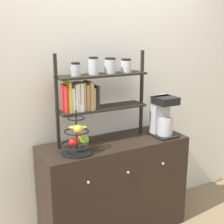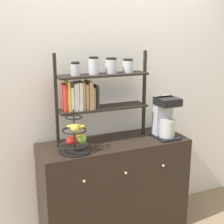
{
  "view_description": "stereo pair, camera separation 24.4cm",
  "coord_description": "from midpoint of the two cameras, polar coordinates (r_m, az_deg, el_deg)",
  "views": [
    {
      "loc": [
        -1.27,
        -2.04,
        1.86
      ],
      "look_at": [
        -0.02,
        0.24,
        1.17
      ],
      "focal_mm": 50.0,
      "sensor_mm": 36.0,
      "label": 1
    },
    {
      "loc": [
        -1.06,
        -2.15,
        1.86
      ],
      "look_at": [
        -0.02,
        0.24,
        1.17
      ],
      "focal_mm": 50.0,
      "sensor_mm": 36.0,
      "label": 2
    }
  ],
  "objects": [
    {
      "name": "sideboard",
      "position": [
        2.96,
        -2.04,
        -13.63
      ],
      "size": [
        1.33,
        0.49,
        0.9
      ],
      "color": "black",
      "rests_on": "ground_plane"
    },
    {
      "name": "fruit_stand",
      "position": [
        2.52,
        -9.0,
        -4.94
      ],
      "size": [
        0.26,
        0.26,
        0.35
      ],
      "color": "black",
      "rests_on": "sideboard"
    },
    {
      "name": "wall_back",
      "position": [
        2.91,
        -4.7,
        3.7
      ],
      "size": [
        7.0,
        0.05,
        2.6
      ],
      "primitive_type": "cube",
      "color": "silver",
      "rests_on": "ground_plane"
    },
    {
      "name": "shelf_hutch",
      "position": [
        2.66,
        -5.98,
        4.29
      ],
      "size": [
        0.85,
        0.2,
        0.78
      ],
      "color": "black",
      "rests_on": "sideboard"
    },
    {
      "name": "coffee_maker",
      "position": [
        2.9,
        6.87,
        -0.77
      ],
      "size": [
        0.2,
        0.24,
        0.38
      ],
      "color": "black",
      "rests_on": "sideboard"
    }
  ]
}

